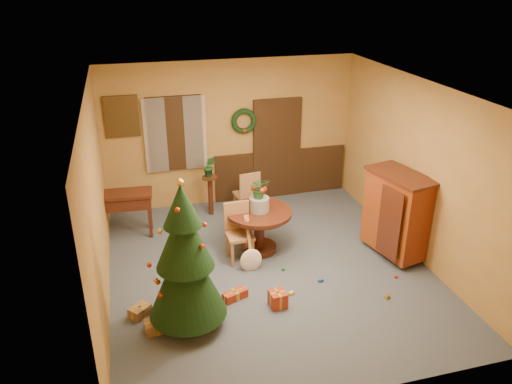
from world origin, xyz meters
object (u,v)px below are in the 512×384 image
object	(u,v)px
christmas_tree	(185,260)
sideboard	(397,212)
dining_table	(259,223)
writing_desk	(126,203)
chair_near	(238,230)

from	to	relation	value
christmas_tree	sideboard	distance (m)	3.72
dining_table	christmas_tree	size ratio (longest dim) A/B	0.51
dining_table	writing_desk	bearing A→B (deg)	151.88
dining_table	sideboard	size ratio (longest dim) A/B	0.75
christmas_tree	writing_desk	world-z (taller)	christmas_tree
dining_table	sideboard	xyz separation A→B (m)	(2.15, -0.70, 0.26)
dining_table	writing_desk	size ratio (longest dim) A/B	1.12
chair_near	sideboard	xyz separation A→B (m)	(2.54, -0.58, 0.26)
dining_table	christmas_tree	distance (m)	2.22
chair_near	christmas_tree	bearing A→B (deg)	-124.96
christmas_tree	writing_desk	distance (m)	2.89
writing_desk	dining_table	bearing A→B (deg)	-28.12
sideboard	christmas_tree	bearing A→B (deg)	-165.61
writing_desk	sideboard	xyz separation A→B (m)	(4.30, -1.85, 0.15)
chair_near	writing_desk	world-z (taller)	chair_near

